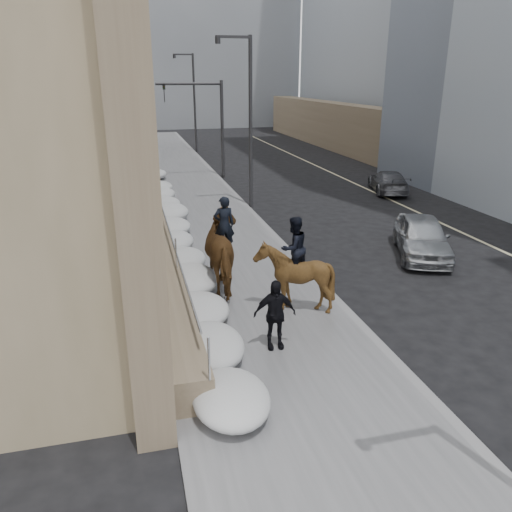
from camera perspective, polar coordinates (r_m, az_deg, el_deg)
The scene contains 16 objects.
ground at distance 12.08m, azimuth 1.87°, elevation -11.22°, with size 140.00×140.00×0.00m, color black.
sidewalk at distance 21.06m, azimuth -5.68°, elevation 2.72°, with size 5.00×80.00×0.12m, color #545457.
curb at distance 21.58m, azimuth 1.22°, elevation 3.24°, with size 0.24×80.00×0.12m, color slate.
lane_line at distance 24.82m, azimuth 19.08°, elevation 4.23°, with size 0.15×70.00×0.01m, color #BFB78C.
limestone_building at distance 30.10m, azimuth -20.49°, elevation 23.82°, with size 6.10×44.00×18.00m.
bg_building_mid at distance 70.69m, azimuth -9.55°, elevation 25.93°, with size 30.00×12.00×28.00m, color slate.
bg_building_far at distance 82.07m, azimuth -17.70°, elevation 21.64°, with size 24.00×12.00×20.00m, color gray.
streetlight_mid at distance 24.64m, azimuth -1.00°, elevation 16.01°, with size 1.71×0.24×8.00m.
streetlight_far at distance 44.32m, azimuth -7.28°, elevation 17.58°, with size 1.71×0.24×8.00m.
traffic_signal at distance 32.39m, azimuth -5.59°, elevation 15.83°, with size 4.10×0.22×6.00m.
snow_bank at distance 18.99m, azimuth -9.07°, elevation 1.94°, with size 1.70×18.10×0.76m.
mounted_horse_left at distance 14.98m, azimuth -3.40°, elevation 0.69°, with size 1.35×2.79×2.81m.
mounted_horse_right at distance 13.61m, azimuth 4.35°, elevation -1.88°, with size 2.15×2.24×2.63m.
pedestrian at distance 11.76m, azimuth 2.14°, elevation -6.68°, with size 1.01×0.42×1.72m, color black.
car_silver at distance 19.16m, azimuth 18.43°, elevation 2.13°, with size 1.72×4.29×1.46m, color #B1B4B9.
car_grey at distance 29.52m, azimuth 14.88°, elevation 8.23°, with size 1.72×4.23×1.23m, color #585A60.
Camera 1 is at (-2.93, -9.92, 6.23)m, focal length 35.00 mm.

